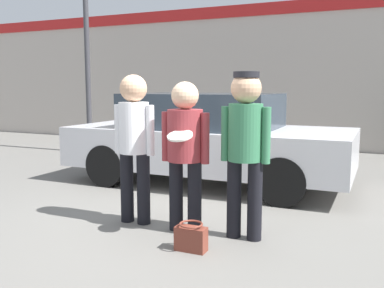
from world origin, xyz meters
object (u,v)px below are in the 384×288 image
(person_middle_with_frisbee, at_px, (185,144))
(handbag, at_px, (191,237))
(person_left, at_px, (134,136))
(person_right, at_px, (245,140))
(parked_car_near, at_px, (207,138))

(person_middle_with_frisbee, xyz_separation_m, handbag, (0.29, -0.49, -0.83))
(person_left, relative_size, person_middle_with_frisbee, 1.05)
(handbag, bearing_deg, person_left, 150.79)
(handbag, bearing_deg, person_middle_with_frisbee, 120.57)
(person_right, xyz_separation_m, parked_car_near, (-1.31, 2.21, -0.29))
(person_middle_with_frisbee, relative_size, parked_car_near, 0.36)
(parked_car_near, relative_size, handbag, 14.79)
(person_left, height_order, person_right, person_right)
(parked_car_near, height_order, handbag, parked_car_near)
(person_right, height_order, handbag, person_right)
(person_middle_with_frisbee, height_order, person_right, person_right)
(person_left, xyz_separation_m, parked_car_near, (-0.01, 2.22, -0.27))
(parked_car_near, xyz_separation_m, handbag, (0.95, -2.74, -0.60))
(person_middle_with_frisbee, relative_size, person_right, 0.94)
(person_middle_with_frisbee, xyz_separation_m, person_right, (0.65, 0.05, 0.07))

